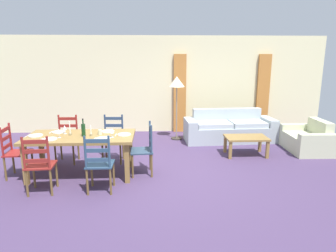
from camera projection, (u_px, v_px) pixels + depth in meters
ground_plane at (158, 173)px, 5.54m from camera, size 9.60×9.60×0.02m
wall_far at (156, 85)px, 8.45m from camera, size 9.60×0.16×2.70m
curtain_panel_left at (180, 94)px, 8.40m from camera, size 0.35×0.08×2.20m
curtain_panel_right at (263, 93)px, 8.51m from camera, size 0.35×0.08×2.20m
dining_table at (81, 140)px, 5.29m from camera, size 1.90×0.96×0.75m
dining_chair_near_left at (40, 165)px, 4.61m from camera, size 0.44×0.43×0.96m
dining_chair_near_right at (99, 164)px, 4.66m from camera, size 0.42×0.40×0.96m
dining_chair_far_left at (67, 139)px, 6.05m from camera, size 0.43×0.41×0.96m
dining_chair_far_right at (113, 139)px, 6.08m from camera, size 0.44×0.42×0.96m
dining_chair_head_west at (15, 151)px, 5.26m from camera, size 0.42×0.44×0.96m
dining_chair_head_east at (144, 149)px, 5.39m from camera, size 0.43×0.45×0.96m
dinner_plate_near_left at (50, 139)px, 5.01m from camera, size 0.24×0.24×0.02m
fork_near_left at (41, 140)px, 5.00m from camera, size 0.02×0.17×0.01m
dinner_plate_near_right at (103, 138)px, 5.05m from camera, size 0.24×0.24×0.02m
fork_near_right at (95, 139)px, 5.04m from camera, size 0.02×0.17×0.01m
dinner_plate_far_left at (59, 132)px, 5.49m from camera, size 0.24×0.24×0.02m
fork_far_left at (51, 132)px, 5.49m from camera, size 0.02×0.17×0.01m
dinner_plate_far_right at (108, 131)px, 5.54m from camera, size 0.24×0.24×0.02m
fork_far_right at (100, 132)px, 5.53m from camera, size 0.02×0.17×0.01m
dinner_plate_head_west at (36, 136)px, 5.24m from camera, size 0.24×0.24×0.02m
fork_head_west at (27, 136)px, 5.23m from camera, size 0.03×0.17×0.01m
dinner_plate_head_east at (124, 134)px, 5.31m from camera, size 0.24×0.24×0.02m
fork_head_east at (116, 135)px, 5.30m from camera, size 0.02×0.17×0.01m
wine_bottle at (83, 130)px, 5.20m from camera, size 0.07×0.07×0.32m
wine_glass_near_left at (59, 132)px, 5.10m from camera, size 0.06×0.06×0.16m
wine_glass_near_right at (112, 131)px, 5.13m from camera, size 0.06×0.06×0.16m
wine_glass_far_left at (65, 128)px, 5.37m from camera, size 0.06×0.06×0.16m
coffee_cup_primary at (100, 132)px, 5.32m from camera, size 0.07×0.07×0.09m
candle_tall at (70, 131)px, 5.27m from camera, size 0.05×0.05×0.26m
candle_short at (91, 133)px, 5.23m from camera, size 0.05×0.05×0.19m
couch at (229, 129)px, 7.66m from camera, size 2.32×0.93×0.80m
coffee_table at (246, 140)px, 6.47m from camera, size 0.90×0.56×0.42m
armchair_upholstered at (309, 140)px, 6.81m from camera, size 0.83×1.18×0.72m
standing_lamp at (177, 86)px, 7.53m from camera, size 0.40×0.40×1.64m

